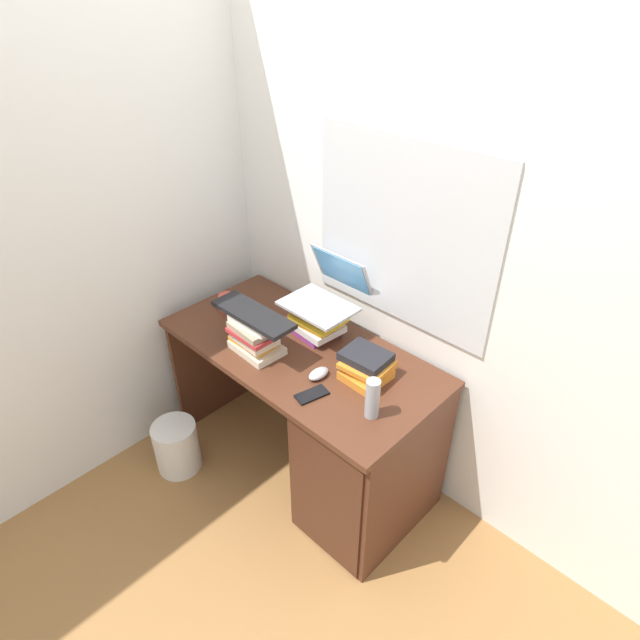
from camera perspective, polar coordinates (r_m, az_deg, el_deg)
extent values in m
plane|color=olive|center=(3.00, -1.85, -14.68)|extent=(6.00, 6.00, 0.00)
cube|color=white|center=(2.45, 3.95, 11.00)|extent=(6.00, 0.05, 2.60)
cube|color=silver|center=(2.28, 8.66, 8.96)|extent=(0.90, 0.01, 0.80)
cube|color=silver|center=(2.78, -14.07, 12.94)|extent=(0.05, 6.00, 2.60)
cube|color=#4C2819|center=(2.50, -2.16, -3.37)|extent=(1.35, 0.66, 0.03)
cube|color=#4C2819|center=(3.14, -10.49, -3.69)|extent=(0.02, 0.60, 0.73)
cube|color=#4C2819|center=(2.46, 9.39, -16.99)|extent=(0.02, 0.60, 0.73)
cube|color=#442416|center=(2.52, 4.85, -14.91)|extent=(0.41, 0.56, 0.69)
cube|color=#8C338C|center=(2.57, -0.36, -1.33)|extent=(0.18, 0.18, 0.03)
cube|color=white|center=(2.55, -0.08, -0.81)|extent=(0.21, 0.20, 0.03)
cube|color=orange|center=(2.54, -0.27, -0.21)|extent=(0.19, 0.17, 0.02)
cube|color=yellow|center=(2.52, -0.14, 0.29)|extent=(0.23, 0.19, 0.03)
cube|color=beige|center=(2.51, 0.11, 0.75)|extent=(0.18, 0.18, 0.02)
cube|color=white|center=(2.49, -0.27, 1.04)|extent=(0.21, 0.14, 0.02)
cube|color=beige|center=(2.48, -6.70, -2.90)|extent=(0.24, 0.18, 0.04)
cube|color=orange|center=(2.48, -7.10, -2.21)|extent=(0.21, 0.13, 0.02)
cube|color=beige|center=(2.44, -6.94, -1.85)|extent=(0.20, 0.15, 0.04)
cube|color=#B22D33|center=(2.44, -6.74, -1.15)|extent=(0.22, 0.19, 0.02)
cube|color=gray|center=(2.42, -7.06, -0.76)|extent=(0.21, 0.17, 0.03)
cube|color=white|center=(2.40, -6.98, -0.04)|extent=(0.23, 0.14, 0.04)
cube|color=orange|center=(2.32, 4.91, -5.81)|extent=(0.18, 0.19, 0.04)
cube|color=orange|center=(2.31, 5.18, -5.00)|extent=(0.17, 0.18, 0.02)
cube|color=orange|center=(2.29, 5.00, -4.72)|extent=(0.21, 0.20, 0.02)
cube|color=black|center=(2.29, 4.89, -3.89)|extent=(0.20, 0.17, 0.04)
cube|color=#B7BABF|center=(2.49, -0.21, 1.48)|extent=(0.33, 0.24, 0.01)
cube|color=#B7BABF|center=(2.54, 2.40, 5.11)|extent=(0.33, 0.10, 0.22)
cube|color=#59A5E5|center=(2.53, 2.30, 5.12)|extent=(0.30, 0.08, 0.19)
cube|color=black|center=(2.39, -7.11, 0.60)|extent=(0.42, 0.15, 0.02)
ellipsoid|color=#A5A8AD|center=(2.32, -0.16, -5.72)|extent=(0.06, 0.10, 0.04)
cylinder|color=#B23F33|center=(2.78, -9.86, 1.86)|extent=(0.08, 0.08, 0.09)
torus|color=#B23F33|center=(2.74, -9.20, 1.54)|extent=(0.05, 0.01, 0.05)
cylinder|color=#999EA5|center=(2.10, 5.59, -8.29)|extent=(0.06, 0.06, 0.17)
cube|color=black|center=(2.24, -0.87, -7.92)|extent=(0.10, 0.15, 0.01)
cylinder|color=silver|center=(2.97, -14.95, -12.83)|extent=(0.23, 0.23, 0.28)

